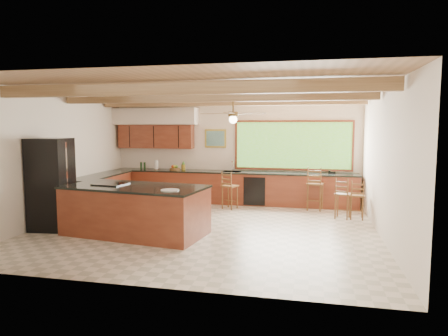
# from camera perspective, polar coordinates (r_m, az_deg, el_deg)

# --- Properties ---
(ground) EXTENTS (7.20, 7.20, 0.00)m
(ground) POSITION_cam_1_polar(r_m,az_deg,el_deg) (8.79, -2.59, -8.59)
(ground) COLOR beige
(ground) RESTS_ON ground
(room_shell) EXTENTS (7.27, 6.54, 3.02)m
(room_shell) POSITION_cam_1_polar(r_m,az_deg,el_deg) (9.18, -2.64, 5.99)
(room_shell) COLOR silver
(room_shell) RESTS_ON ground
(counter_run) EXTENTS (7.12, 3.10, 1.22)m
(counter_run) POSITION_cam_1_polar(r_m,az_deg,el_deg) (11.29, -3.36, -2.91)
(counter_run) COLOR brown
(counter_run) RESTS_ON ground
(island) EXTENTS (3.03, 1.73, 1.02)m
(island) POSITION_cam_1_polar(r_m,az_deg,el_deg) (8.42, -12.56, -5.87)
(island) COLOR brown
(island) RESTS_ON ground
(refrigerator) EXTENTS (0.84, 0.82, 1.96)m
(refrigerator) POSITION_cam_1_polar(r_m,az_deg,el_deg) (9.30, -23.46, -2.13)
(refrigerator) COLOR black
(refrigerator) RESTS_ON ground
(bar_stool_a) EXTENTS (0.47, 0.47, 1.02)m
(bar_stool_a) POSITION_cam_1_polar(r_m,az_deg,el_deg) (10.63, 0.78, -2.69)
(bar_stool_a) COLOR brown
(bar_stool_a) RESTS_ON ground
(bar_stool_b) EXTENTS (0.48, 0.48, 1.16)m
(bar_stool_b) POSITION_cam_1_polar(r_m,az_deg,el_deg) (10.72, 12.91, -2.32)
(bar_stool_b) COLOR brown
(bar_stool_b) RESTS_ON ground
(bar_stool_c) EXTENTS (0.43, 0.43, 0.99)m
(bar_stool_c) POSITION_cam_1_polar(r_m,az_deg,el_deg) (9.94, 16.63, -3.69)
(bar_stool_c) COLOR brown
(bar_stool_c) RESTS_ON ground
(bar_stool_d) EXTENTS (0.36, 0.36, 0.95)m
(bar_stool_d) POSITION_cam_1_polar(r_m,az_deg,el_deg) (9.98, 18.51, -3.85)
(bar_stool_d) COLOR brown
(bar_stool_d) RESTS_ON ground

